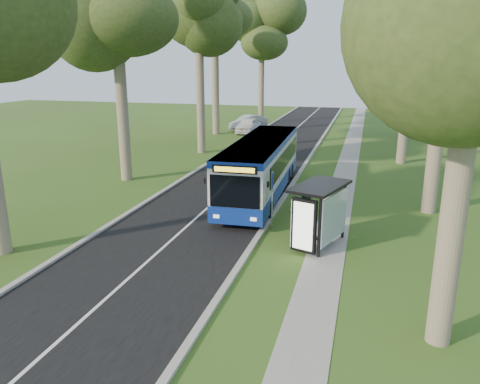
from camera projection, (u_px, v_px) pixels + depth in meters
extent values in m
plane|color=#335019|center=(257.00, 240.00, 20.04)|extent=(120.00, 120.00, 0.00)
cube|color=black|center=(240.00, 179.00, 30.21)|extent=(7.00, 100.00, 0.02)
cube|color=#9E9B93|center=(294.00, 182.00, 29.31)|extent=(0.25, 100.00, 0.12)
cube|color=#9E9B93|center=(189.00, 175.00, 31.09)|extent=(0.25, 100.00, 0.12)
cube|color=white|center=(240.00, 179.00, 30.21)|extent=(0.12, 100.00, 0.00)
cube|color=gray|center=(342.00, 186.00, 28.56)|extent=(1.50, 100.00, 0.02)
cube|color=silver|center=(261.00, 166.00, 26.00)|extent=(2.88, 12.04, 2.84)
cube|color=navy|center=(261.00, 183.00, 26.28)|extent=(2.91, 12.07, 0.80)
cube|color=navy|center=(261.00, 143.00, 25.66)|extent=(2.91, 12.07, 0.32)
cube|color=black|center=(230.00, 191.00, 20.40)|extent=(2.24, 0.12, 1.45)
cube|color=yellow|center=(230.00, 169.00, 20.09)|extent=(1.79, 0.08, 0.22)
cube|color=black|center=(231.00, 221.00, 20.84)|extent=(2.40, 0.20, 0.30)
cylinder|color=black|center=(222.00, 204.00, 23.21)|extent=(0.31, 1.05, 1.04)
cylinder|color=black|center=(266.00, 208.00, 22.63)|extent=(0.31, 1.05, 1.04)
cylinder|color=black|center=(256.00, 172.00, 29.87)|extent=(0.31, 1.05, 1.04)
cylinder|color=black|center=(290.00, 174.00, 29.30)|extent=(0.31, 1.05, 1.04)
cylinder|color=gray|center=(272.00, 200.00, 21.14)|extent=(0.08, 0.08, 2.64)
cube|color=#0D1799|center=(272.00, 180.00, 20.88)|extent=(0.12, 0.37, 0.66)
cylinder|color=yellow|center=(272.00, 176.00, 20.84)|extent=(0.07, 0.23, 0.23)
cube|color=white|center=(272.00, 196.00, 21.08)|extent=(0.12, 0.32, 0.42)
cube|color=black|center=(331.00, 228.00, 17.91)|extent=(0.12, 0.12, 2.46)
cube|color=black|center=(336.00, 208.00, 20.25)|extent=(0.12, 0.12, 2.46)
cube|color=black|center=(320.00, 186.00, 18.88)|extent=(2.47, 3.35, 0.12)
cube|color=silver|center=(336.00, 215.00, 19.03)|extent=(0.82, 2.39, 1.96)
cube|color=black|center=(315.00, 227.00, 17.96)|extent=(1.03, 0.47, 2.16)
cube|color=white|center=(314.00, 228.00, 17.88)|extent=(0.80, 0.28, 1.92)
cube|color=black|center=(325.00, 232.00, 19.65)|extent=(0.90, 1.80, 0.06)
cylinder|color=black|center=(306.00, 202.00, 23.89)|extent=(0.47, 0.47, 0.85)
cylinder|color=black|center=(307.00, 194.00, 23.77)|extent=(0.51, 0.51, 0.05)
imported|color=white|center=(248.00, 125.00, 49.36)|extent=(2.07, 4.70, 1.58)
imported|color=#A6A9AD|center=(248.00, 123.00, 51.35)|extent=(3.61, 5.16, 1.61)
cylinder|color=#7A6B56|center=(121.00, 82.00, 28.48)|extent=(0.71, 0.71, 12.23)
cylinder|color=#7A6B56|center=(200.00, 88.00, 37.60)|extent=(0.66, 0.66, 10.60)
ellipsoid|color=#30461A|center=(199.00, 13.00, 36.08)|extent=(5.20, 5.20, 7.27)
cylinder|color=#7A6B56|center=(215.00, 71.00, 47.09)|extent=(0.73, 0.73, 12.81)
cylinder|color=#7A6B56|center=(261.00, 76.00, 55.96)|extent=(0.68, 0.68, 11.20)
ellipsoid|color=#30461A|center=(262.00, 24.00, 54.35)|extent=(5.20, 5.20, 7.68)
cylinder|color=#7A6B56|center=(461.00, 159.00, 11.44)|extent=(0.65, 0.65, 10.16)
cylinder|color=#7A6B56|center=(442.00, 90.00, 22.07)|extent=(0.71, 0.71, 12.08)
cylinder|color=#7A6B56|center=(408.00, 87.00, 33.50)|extent=(0.68, 0.68, 11.21)
cylinder|color=#7A6B56|center=(411.00, 89.00, 44.55)|extent=(0.64, 0.64, 9.64)
ellipsoid|color=#30461A|center=(417.00, 32.00, 43.17)|extent=(5.20, 5.20, 6.61)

